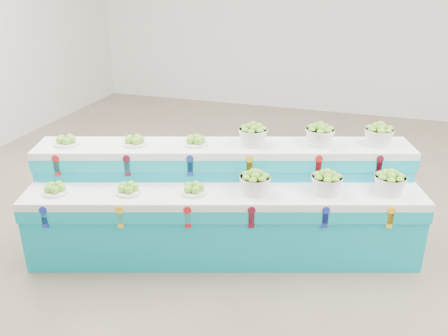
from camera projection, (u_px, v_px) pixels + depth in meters
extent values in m
plane|color=brown|center=(300.00, 247.00, 4.81)|extent=(10.00, 10.00, 0.00)
plane|color=silver|center=(353.00, 4.00, 8.39)|extent=(10.00, 0.00, 10.00)
cylinder|color=white|center=(55.00, 188.00, 4.31)|extent=(0.31, 0.31, 0.10)
cylinder|color=white|center=(128.00, 188.00, 4.31)|extent=(0.31, 0.31, 0.10)
cylinder|color=white|center=(193.00, 188.00, 4.31)|extent=(0.31, 0.31, 0.10)
cylinder|color=white|center=(66.00, 140.00, 4.61)|extent=(0.31, 0.31, 0.10)
cylinder|color=white|center=(134.00, 140.00, 4.61)|extent=(0.31, 0.31, 0.10)
cylinder|color=white|center=(195.00, 140.00, 4.61)|extent=(0.31, 0.31, 0.10)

